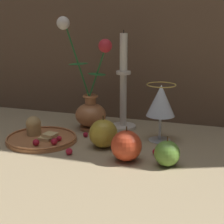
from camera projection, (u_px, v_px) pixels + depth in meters
name	position (u px, v px, depth m)	size (l,w,h in m)	color
ground_plane	(94.00, 144.00, 1.12)	(2.40, 2.40, 0.00)	#9E8966
vase	(90.00, 103.00, 1.23)	(0.18, 0.10, 0.37)	#B77042
plate_with_pastries	(40.00, 136.00, 1.14)	(0.21, 0.21, 0.07)	#B77042
wine_glass	(161.00, 102.00, 1.11)	(0.09, 0.09, 0.17)	silver
candlestick	(123.00, 92.00, 1.23)	(0.09, 0.09, 0.32)	silver
apple_beside_vase	(103.00, 134.00, 1.08)	(0.08, 0.08, 0.09)	#B2932D
apple_near_glass	(126.00, 146.00, 0.98)	(0.08, 0.08, 0.09)	#D14223
apple_at_table_edge	(167.00, 153.00, 0.95)	(0.07, 0.07, 0.08)	#669938
berry_near_plate	(156.00, 152.00, 1.03)	(0.02, 0.02, 0.02)	#AD192D
berry_front_center	(100.00, 134.00, 1.17)	(0.02, 0.02, 0.02)	#AD192D
berry_by_glass_stem	(136.00, 148.00, 1.05)	(0.02, 0.02, 0.02)	#AD192D
berry_under_candlestick	(69.00, 151.00, 1.03)	(0.02, 0.02, 0.02)	#AD192D
berry_far_right	(86.00, 135.00, 1.17)	(0.02, 0.02, 0.02)	#AD192D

